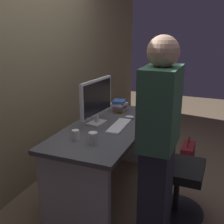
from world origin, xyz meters
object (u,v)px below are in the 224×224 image
Objects in this scene: mouse at (130,117)px; cup_by_monitor at (76,135)px; person_at_desk at (158,147)px; book_stack at (120,106)px; office_chair at (172,171)px; cup_near_keyboard at (93,138)px; desk at (107,146)px; keyboard at (119,126)px; monitor at (97,99)px; handbag at (188,154)px.

mouse is 1.11× the size of cup_by_monitor.
person_at_desk reaches higher than book_stack.
cup_by_monitor is 0.44× the size of book_stack.
office_chair is 0.79m from cup_near_keyboard.
person_at_desk is at bearing -146.28° from book_stack.
desk is at bearing 49.24° from person_at_desk.
mouse is (0.29, -0.01, 0.01)m from keyboard.
book_stack is (0.93, -0.06, 0.03)m from cup_by_monitor.
monitor reaches higher than cup_near_keyboard.
office_chair is at bearing -105.28° from keyboard.
keyboard is 0.29m from mouse.
monitor is 0.35m from keyboard.
cup_near_keyboard is (-0.34, 0.62, 0.35)m from office_chair.
mouse is 0.78m from cup_by_monitor.
monitor is at bearing 1.03° from cup_by_monitor.
cup_near_keyboard reaches higher than cup_by_monitor.
office_chair reaches higher than book_stack.
mouse is (0.42, 0.55, 0.32)m from office_chair.
person_at_desk reaches higher than keyboard.
office_chair is 0.93m from cup_by_monitor.
book_stack is (0.20, 0.19, 0.05)m from mouse.
monitor is 0.51m from book_stack.
book_stack is (0.47, -0.07, -0.19)m from monitor.
book_stack reaches higher than keyboard.
person_at_desk is at bearing 177.57° from handbag.
book_stack reaches higher than handbag.
person_at_desk is 4.34× the size of handbag.
person_at_desk is 0.78m from keyboard.
cup_by_monitor is (0.12, 0.76, -0.07)m from person_at_desk.
keyboard is (0.01, -0.12, 0.23)m from desk.
office_chair is 2.49× the size of handbag.
cup_near_keyboard is at bearing -172.72° from book_stack.
office_chair is at bearing -129.61° from book_stack.
monitor is 1.48m from handbag.
cup_by_monitor is 0.24× the size of handbag.
monitor reaches higher than mouse.
office_chair is 0.60m from person_at_desk.
desk is at bearing -15.16° from cup_by_monitor.
keyboard is (0.57, 0.52, -0.10)m from person_at_desk.
office_chair is at bearing -127.05° from mouse.
handbag is at bearing -35.51° from keyboard.
desk is 17.26× the size of cup_by_monitor.
handbag is at bearing -43.22° from mouse.
monitor is at bearing 53.09° from person_at_desk.
mouse is 1.03m from handbag.
keyboard reaches higher than handbag.
keyboard is at bearing -28.02° from cup_by_monitor.
mouse reaches higher than handbag.
mouse is at bearing 136.78° from handbag.
mouse is at bearing -5.03° from keyboard.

